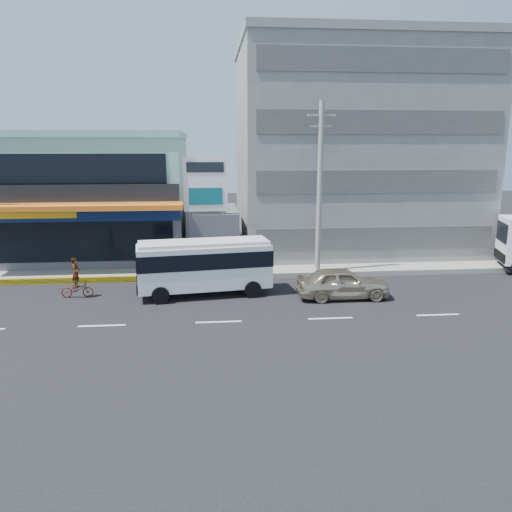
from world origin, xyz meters
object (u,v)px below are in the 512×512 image
Objects in this scene: utility_pole_near at (320,189)px; motorcycle_rider at (77,284)px; minibus at (204,263)px; concrete_building at (352,153)px; satellite_dish at (214,209)px; sedan at (343,283)px; shop_building at (95,199)px; billboard at (206,191)px.

utility_pole_near reaches higher than motorcycle_rider.
minibus is (-6.62, -3.22, -3.46)m from utility_pole_near.
motorcycle_rider is at bearing -147.91° from concrete_building.
motorcycle_rider is (-7.06, -6.70, -2.89)m from satellite_dish.
motorcycle_rider reaches higher than sedan.
concrete_building is 7.74× the size of motorcycle_rider.
billboard is at bearing -32.32° from shop_building.
minibus is at bearing -52.91° from shop_building.
concrete_building is 16.06m from minibus.
satellite_dish is at bearing 74.48° from billboard.
sedan is (6.82, -6.24, -4.14)m from billboard.
sedan is (-3.68, -12.04, -6.21)m from concrete_building.
billboard is at bearing 47.71° from sedan.
shop_building is at bearing 127.09° from minibus.
concrete_building is 8.79m from utility_pole_near.
billboard is (-0.50, -1.80, 1.35)m from satellite_dish.
concrete_building is 11.30m from satellite_dish.
billboard is at bearing -151.08° from concrete_building.
billboard is at bearing -105.52° from satellite_dish.
satellite_dish is 0.21× the size of minibus.
shop_building is 6.00× the size of motorcycle_rider.
billboard is 0.99× the size of minibus.
concrete_building is at bearing 62.24° from utility_pole_near.
shop_building is 8.92m from billboard.
sedan is at bearing -85.88° from utility_pole_near.
satellite_dish is at bearing 149.04° from utility_pole_near.
satellite_dish is 2.31m from billboard.
minibus is at bearing -91.34° from billboard.
minibus is 7.10m from sedan.
shop_building reaches higher than satellite_dish.
concrete_building is 1.60× the size of utility_pole_near.
shop_building is 18.28m from concrete_building.
concrete_building is at bearing 28.92° from billboard.
minibus is at bearing -1.08° from motorcycle_rider.
sedan is (14.32, -10.99, -3.21)m from shop_building.
satellite_dish is at bearing 38.34° from sedan.
satellite_dish is 0.15× the size of utility_pole_near.
concrete_building is at bearing -16.81° from sedan.
motorcycle_rider is (-6.56, -4.90, -4.24)m from billboard.
shop_building is 2.67× the size of sedan.
billboard is at bearing 88.66° from minibus.
minibus reaches higher than motorcycle_rider.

